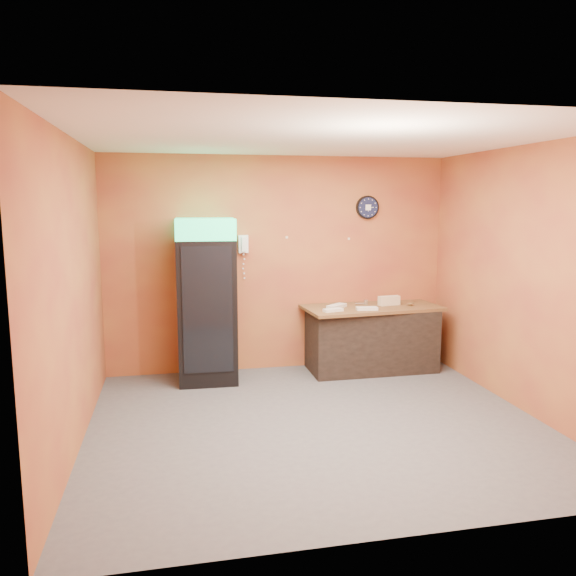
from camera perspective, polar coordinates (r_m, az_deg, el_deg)
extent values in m
plane|color=#47474C|center=(5.83, 2.94, -13.56)|extent=(4.50, 4.50, 0.00)
cube|color=#B37032|center=(7.39, -0.90, 2.45)|extent=(4.50, 0.02, 2.80)
cube|color=#B37032|center=(5.35, -20.97, -0.56)|extent=(0.02, 4.00, 2.80)
cube|color=#B37032|center=(6.40, 22.93, 0.78)|extent=(0.02, 4.00, 2.80)
cube|color=white|center=(5.42, 3.18, 14.98)|extent=(4.50, 4.00, 0.02)
cube|color=black|center=(7.00, -8.24, -2.29)|extent=(0.73, 0.73, 1.76)
cube|color=#1AE27F|center=(6.88, -8.42, 5.96)|extent=(0.73, 0.73, 0.25)
cube|color=black|center=(6.64, -7.96, -2.23)|extent=(0.58, 0.04, 1.51)
cube|color=black|center=(7.52, 8.44, -5.20)|extent=(1.64, 0.74, 0.82)
cylinder|color=black|center=(7.63, 8.07, 8.11)|extent=(0.31, 0.05, 0.31)
cylinder|color=#0F1433|center=(7.61, 8.14, 8.11)|extent=(0.27, 0.01, 0.27)
cube|color=white|center=(7.60, 8.16, 8.11)|extent=(0.08, 0.00, 0.08)
cube|color=white|center=(7.24, -4.57, 4.48)|extent=(0.12, 0.07, 0.23)
cube|color=white|center=(7.19, -4.52, 4.45)|extent=(0.05, 0.04, 0.19)
cube|color=brown|center=(7.43, 8.52, -1.99)|extent=(1.83, 0.95, 0.04)
cube|color=beige|center=(7.53, 10.22, -1.50)|extent=(0.30, 0.14, 0.06)
cube|color=beige|center=(7.52, 10.23, -1.04)|extent=(0.30, 0.14, 0.06)
cube|color=silver|center=(7.02, 4.61, -2.24)|extent=(0.27, 0.16, 0.04)
cube|color=silver|center=(7.16, 8.02, -2.08)|extent=(0.28, 0.14, 0.04)
cube|color=silver|center=(7.26, 4.96, -1.85)|extent=(0.31, 0.28, 0.04)
cylinder|color=silver|center=(7.56, 7.93, -1.40)|extent=(0.06, 0.06, 0.06)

